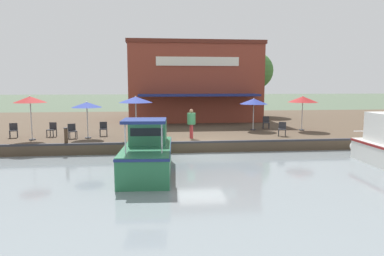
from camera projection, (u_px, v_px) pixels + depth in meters
The scene contains 19 objects.
ground_plane at pixel (202, 154), 18.40m from camera, with size 220.00×220.00×0.00m, color #4C5B47.
quay_deck at pixel (185, 125), 29.21m from camera, with size 22.00×56.00×0.60m, color #4C3D2D.
quay_edge_fender at pixel (202, 142), 18.41m from camera, with size 0.20×50.40×0.10m, color #2D2D33.
waterfront_restaurant at pixel (192, 82), 31.51m from camera, with size 10.55×11.23×6.67m.
patio_umbrella_mid_patio_right at pixel (303, 99), 23.17m from camera, with size 1.99×1.99×2.37m.
patio_umbrella_mid_patio_left at pixel (30, 100), 19.07m from camera, with size 1.76×1.76×2.51m.
patio_umbrella_near_quay_edge at pixel (254, 101), 23.31m from camera, with size 1.89×1.89×2.20m.
patio_umbrella_back_row at pixel (136, 100), 19.13m from camera, with size 1.87×1.87×2.49m.
patio_umbrella_by_entrance at pixel (87, 105), 19.76m from camera, with size 1.74×1.74×2.15m.
cafe_chair_back_row_seat at pixel (72, 130), 19.92m from camera, with size 0.59×0.59×0.85m.
cafe_chair_beside_entrance at pixel (52, 129), 20.60m from camera, with size 0.52×0.52×0.85m.
cafe_chair_under_first_umbrella at pixel (266, 122), 24.36m from camera, with size 0.52×0.52×0.85m.
cafe_chair_mid_patio at pixel (13, 130), 20.22m from camera, with size 0.55×0.55×0.85m.
cafe_chair_far_corner_seat at pixel (282, 128), 20.81m from camera, with size 0.58×0.58×0.85m.
cafe_chair_facing_river at pixel (103, 128), 20.90m from camera, with size 0.48×0.48×0.85m.
person_mid_patio at pixel (191, 120), 19.82m from camera, with size 0.48×0.48×1.71m.
motorboat_far_downstream at pixel (148, 152), 14.59m from camera, with size 5.72×2.18×2.37m.
mooring_post at pixel (66, 136), 17.86m from camera, with size 0.22×0.22×0.89m.
tree_behind_restaurant at pixel (254, 72), 34.12m from camera, with size 3.91×3.72×6.35m.
Camera 1 is at (17.91, -2.43, 3.75)m, focal length 32.00 mm.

